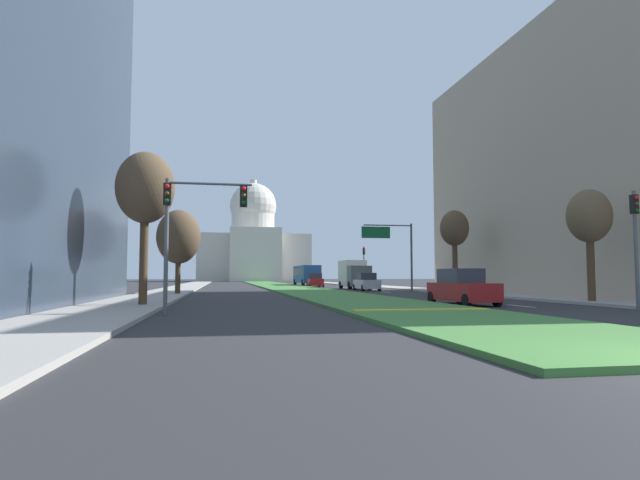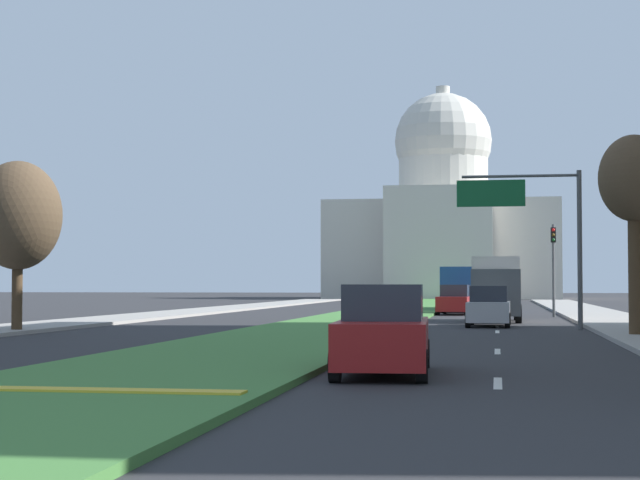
{
  "view_description": "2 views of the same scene",
  "coord_description": "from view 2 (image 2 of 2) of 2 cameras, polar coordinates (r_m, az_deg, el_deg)",
  "views": [
    {
      "loc": [
        -7.72,
        -7.0,
        1.5
      ],
      "look_at": [
        0.98,
        39.94,
        4.76
      ],
      "focal_mm": 29.29,
      "sensor_mm": 36.0,
      "label": 1
    },
    {
      "loc": [
        6.72,
        -3.8,
        1.88
      ],
      "look_at": [
        -0.57,
        40.12,
        3.7
      ],
      "focal_mm": 59.84,
      "sensor_mm": 36.0,
      "label": 2
    }
  ],
  "objects": [
    {
      "name": "sedan_distant",
      "position": [
        64.87,
        7.24,
        -3.24
      ],
      "size": [
        2.18,
        4.57,
        1.81
      ],
      "color": "maroon",
      "rests_on": "ground_plane"
    },
    {
      "name": "median_curb_nose",
      "position": [
        17.82,
        -12.9,
        -7.81
      ],
      "size": [
        5.57,
        0.5,
        0.04
      ],
      "primitive_type": "cube",
      "color": "gold",
      "rests_on": "grass_median"
    },
    {
      "name": "overhead_guide_sign",
      "position": [
        44.53,
        11.39,
        1.23
      ],
      "size": [
        5.06,
        0.2,
        6.5
      ],
      "color": "#515456",
      "rests_on": "ground_plane"
    },
    {
      "name": "box_truck_delivery",
      "position": [
        53.6,
        9.38,
        -2.53
      ],
      "size": [
        2.4,
        6.4,
        3.2
      ],
      "color": "#4C5156",
      "rests_on": "ground_plane"
    },
    {
      "name": "capitol_building",
      "position": [
        136.85,
        6.6,
        0.81
      ],
      "size": [
        28.57,
        24.56,
        27.29
      ],
      "color": "beige",
      "rests_on": "ground_plane"
    },
    {
      "name": "street_tree_right_mid",
      "position": [
        38.17,
        16.43,
        2.96
      ],
      "size": [
        2.4,
        2.4,
        7.0
      ],
      "color": "#4C3823",
      "rests_on": "ground_plane"
    },
    {
      "name": "sedan_midblock",
      "position": [
        47.31,
        9.01,
        -3.59
      ],
      "size": [
        1.95,
        4.43,
        1.77
      ],
      "color": "#BCBCC1",
      "rests_on": "ground_plane"
    },
    {
      "name": "sidewalk_right",
      "position": [
        57.49,
        15.09,
        -4.06
      ],
      "size": [
        4.0,
        120.12,
        0.15
      ],
      "primitive_type": "cube",
      "color": "#9E9991",
      "rests_on": "ground_plane"
    },
    {
      "name": "lane_dashes_right",
      "position": [
        39.52,
        9.46,
        -5.03
      ],
      "size": [
        0.16,
        39.8,
        0.01
      ],
      "color": "silver",
      "rests_on": "ground_plane"
    },
    {
      "name": "sedan_lead_stopped",
      "position": [
        22.14,
        3.41,
        -4.97
      ],
      "size": [
        2.1,
        4.72,
        1.86
      ],
      "color": "maroon",
      "rests_on": "ground_plane"
    },
    {
      "name": "ground_plane",
      "position": [
        70.87,
        3.99,
        -3.86
      ],
      "size": [
        293.62,
        293.62,
        0.0
      ],
      "primitive_type": "plane",
      "color": "#2B2B2D"
    },
    {
      "name": "city_bus",
      "position": [
        73.33,
        7.62,
        -2.41
      ],
      "size": [
        2.62,
        11.0,
        2.95
      ],
      "color": "#1E4C8C",
      "rests_on": "ground_plane"
    },
    {
      "name": "grass_median",
      "position": [
        64.23,
        3.43,
        -3.95
      ],
      "size": [
        6.19,
        120.12,
        0.14
      ],
      "primitive_type": "cube",
      "color": "#427A38",
      "rests_on": "ground_plane"
    },
    {
      "name": "sidewalk_left",
      "position": [
        60.31,
        -9.04,
        -4.03
      ],
      "size": [
        4.0,
        120.12,
        0.15
      ],
      "primitive_type": "cube",
      "color": "#9E9991",
      "rests_on": "ground_plane"
    },
    {
      "name": "traffic_light_far_right",
      "position": [
        61.07,
        12.38,
        -0.94
      ],
      "size": [
        0.28,
        0.35,
        5.2
      ],
      "color": "#515456",
      "rests_on": "ground_plane"
    },
    {
      "name": "street_tree_left_mid",
      "position": [
        41.81,
        -15.85,
        1.24
      ],
      "size": [
        3.3,
        3.3,
        6.52
      ],
      "color": "#4C3823",
      "rests_on": "ground_plane"
    }
  ]
}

